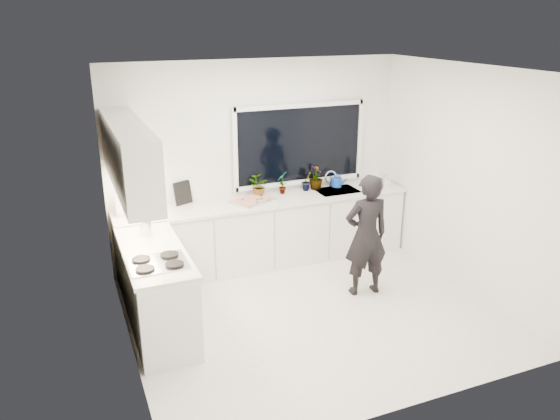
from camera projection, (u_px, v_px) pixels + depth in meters
name	position (u px, v px, depth m)	size (l,w,h in m)	color
floor	(312.00, 314.00, 6.23)	(4.00, 3.50, 0.02)	beige
wall_back	(258.00, 162.00, 7.31)	(4.00, 0.02, 2.70)	white
wall_left	(120.00, 227.00, 5.05)	(0.02, 3.50, 2.70)	white
wall_right	(467.00, 181.00, 6.49)	(0.02, 3.50, 2.70)	white
ceiling	(318.00, 69.00, 5.32)	(4.00, 3.50, 0.02)	white
window	(300.00, 144.00, 7.42)	(1.80, 0.02, 1.00)	black
base_cabinets_back	(267.00, 233.00, 7.34)	(3.92, 0.58, 0.88)	white
base_cabinets_left	(157.00, 292.00, 5.79)	(0.58, 1.60, 0.88)	white
countertop_back	(267.00, 201.00, 7.18)	(3.94, 0.62, 0.04)	silver
countertop_left	(154.00, 252.00, 5.63)	(0.62, 1.60, 0.04)	silver
upper_cabinets	(128.00, 156.00, 5.57)	(0.34, 2.10, 0.70)	white
sink	(337.00, 194.00, 7.57)	(0.58, 0.42, 0.14)	silver
faucet	(330.00, 179.00, 7.69)	(0.03, 0.03, 0.22)	silver
stovetop	(158.00, 263.00, 5.31)	(0.56, 0.48, 0.03)	black
person	(366.00, 235.00, 6.45)	(0.55, 0.36, 1.50)	black
pizza_tray	(253.00, 201.00, 7.08)	(0.51, 0.38, 0.03)	silver
pizza	(253.00, 200.00, 7.07)	(0.47, 0.33, 0.01)	red
watering_can	(337.00, 182.00, 7.70)	(0.14, 0.14, 0.13)	#1243B1
paper_towel_roll	(120.00, 205.00, 6.56)	(0.11, 0.11, 0.26)	white
knife_block	(123.00, 205.00, 6.62)	(0.13, 0.10, 0.22)	olive
utensil_crock	(146.00, 228.00, 5.99)	(0.13, 0.13, 0.16)	#B1B1B6
picture_frame_large	(145.00, 198.00, 6.80)	(0.22, 0.02, 0.28)	black
picture_frame_small	(183.00, 193.00, 6.96)	(0.25, 0.02, 0.30)	black
herb_plants	(287.00, 182.00, 7.40)	(1.13, 0.33, 0.34)	#26662D
soap_bottles	(379.00, 179.00, 7.59)	(0.29, 0.16, 0.30)	#D8BF66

